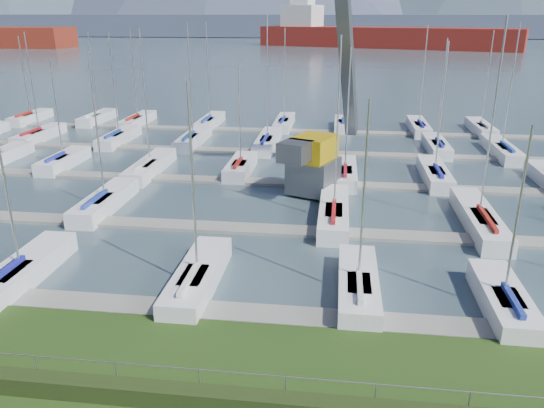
# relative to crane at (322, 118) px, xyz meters

# --- Properties ---
(water) EXTENTS (800.00, 540.00, 0.20)m
(water) POSITION_rel_crane_xyz_m (-2.11, 235.09, -5.73)
(water) COLOR #3F525C
(hedge) EXTENTS (80.00, 0.70, 0.70)m
(hedge) POSITION_rel_crane_xyz_m (-2.11, -25.31, -4.98)
(hedge) COLOR #233212
(hedge) RESTS_ON grass
(fence) EXTENTS (80.00, 0.04, 0.04)m
(fence) POSITION_rel_crane_xyz_m (-2.11, -24.91, -4.13)
(fence) COLOR gray
(fence) RESTS_ON grass
(foothill) EXTENTS (900.00, 80.00, 12.00)m
(foothill) POSITION_rel_crane_xyz_m (-2.11, 305.09, 0.67)
(foothill) COLOR #424B61
(foothill) RESTS_ON water
(docks) EXTENTS (90.00, 41.60, 0.25)m
(docks) POSITION_rel_crane_xyz_m (-2.11, 1.09, -5.55)
(docks) COLOR slate
(docks) RESTS_ON water
(crane) EXTENTS (6.08, 13.48, 22.35)m
(crane) POSITION_rel_crane_xyz_m (0.00, 0.00, 0.00)
(crane) COLOR #585B5F
(crane) RESTS_ON water
(cargo_ship_mid) EXTENTS (103.27, 51.17, 21.50)m
(cargo_ship_mid) POSITION_rel_crane_xyz_m (13.90, 187.09, -1.82)
(cargo_ship_mid) COLOR maroon
(cargo_ship_mid) RESTS_ON water
(sailboat_fleet) EXTENTS (76.30, 49.35, 13.18)m
(sailboat_fleet) POSITION_rel_crane_xyz_m (-4.66, 4.14, 0.09)
(sailboat_fleet) COLOR silver
(sailboat_fleet) RESTS_ON water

